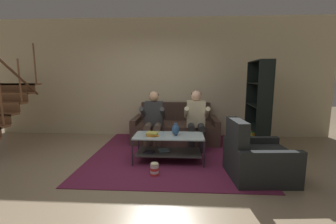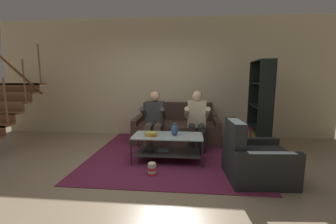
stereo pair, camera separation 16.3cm
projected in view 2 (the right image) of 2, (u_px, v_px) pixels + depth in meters
name	position (u px, v px, depth m)	size (l,w,h in m)	color
ground	(143.00, 174.00, 3.45)	(16.80, 16.80, 0.00)	gray
back_partition	(162.00, 78.00, 5.65)	(8.40, 0.12, 2.90)	beige
couch	(177.00, 129.00, 5.25)	(1.93, 0.95, 0.87)	#4A362D
person_seated_left	(154.00, 117.00, 4.68)	(0.50, 0.58, 1.18)	brown
person_seated_right	(197.00, 118.00, 4.60)	(0.50, 0.58, 1.20)	#282929
coffee_table	(167.00, 144.00, 3.96)	(1.22, 0.58, 0.47)	#A9C3C9
area_rug	(172.00, 151.00, 4.53)	(3.00, 3.26, 0.01)	maroon
vase	(175.00, 130.00, 3.92)	(0.13, 0.13, 0.21)	#2D5284
book_stack	(151.00, 134.00, 3.90)	(0.23, 0.21, 0.06)	orange
bookshelf	(260.00, 115.00, 4.63)	(0.34, 0.98, 1.81)	black
armchair	(255.00, 161.00, 3.26)	(0.93, 0.88, 0.88)	black
popcorn_tub	(152.00, 169.00, 3.41)	(0.13, 0.13, 0.21)	red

